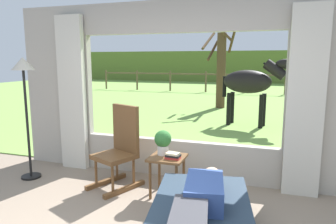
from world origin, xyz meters
The scene contains 14 objects.
back_wall_with_window centered at (0.00, 2.26, 1.25)m, with size 5.20×0.12×2.55m.
curtain_panel_left centered at (-1.69, 2.12, 1.20)m, with size 0.44×0.10×2.40m, color beige.
curtain_panel_right centered at (1.69, 2.12, 1.20)m, with size 0.44×0.10×2.40m, color beige.
outdoor_pasture_lawn centered at (0.00, 13.16, 0.01)m, with size 36.00×21.68×0.02m, color #759E47.
distant_hill_ridge centered at (0.00, 23.00, 1.20)m, with size 36.00×2.00×2.40m, color #5A702F.
reclining_person centered at (0.73, 0.44, 0.52)m, with size 0.44×1.43×0.22m.
rocking_chair centered at (-0.65, 1.67, 0.55)m, with size 0.70×0.81×1.12m.
side_table centered at (0.07, 1.56, 0.43)m, with size 0.44×0.44×0.52m.
potted_plant centered at (-0.01, 1.62, 0.70)m, with size 0.22×0.22×0.32m.
book_stack centered at (0.16, 1.50, 0.56)m, with size 0.18×0.14×0.07m.
floor_lamp_left centered at (-2.05, 1.52, 1.43)m, with size 0.32×0.32×1.77m.
horse centered at (0.78, 6.24, 1.16)m, with size 1.82×0.77×1.73m.
pasture_tree centered at (-0.43, 9.13, 1.46)m, with size 1.15×1.30×3.02m.
pasture_fence_line centered at (0.00, 14.45, 0.74)m, with size 16.10×0.10×1.10m.
Camera 1 is at (1.26, -2.04, 1.73)m, focal length 33.30 mm.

